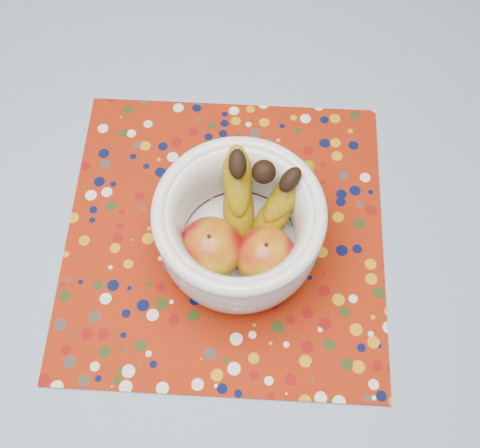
{
  "coord_description": "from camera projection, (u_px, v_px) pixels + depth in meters",
  "views": [
    {
      "loc": [
        0.17,
        -0.3,
        1.49
      ],
      "look_at": [
        0.11,
        -0.01,
        0.84
      ],
      "focal_mm": 42.0,
      "sensor_mm": 36.0,
      "label": 1
    }
  ],
  "objects": [
    {
      "name": "placemat",
      "position": [
        225.0,
        234.0,
        0.8
      ],
      "size": [
        0.51,
        0.51,
        0.0
      ],
      "primitive_type": "cube",
      "rotation": [
        0.0,
        0.0,
        0.16
      ],
      "color": "maroon",
      "rests_on": "tablecloth"
    },
    {
      "name": "fruit_bowl",
      "position": [
        245.0,
        223.0,
        0.72
      ],
      "size": [
        0.23,
        0.23,
        0.16
      ],
      "color": "silver",
      "rests_on": "placemat"
    },
    {
      "name": "tablecloth",
      "position": [
        169.0,
        229.0,
        0.81
      ],
      "size": [
        1.32,
        1.32,
        0.01
      ],
      "primitive_type": "cube",
      "color": "#6486A6",
      "rests_on": "table"
    },
    {
      "name": "table",
      "position": [
        175.0,
        250.0,
        0.88
      ],
      "size": [
        1.2,
        1.2,
        0.75
      ],
      "color": "brown",
      "rests_on": "ground"
    }
  ]
}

